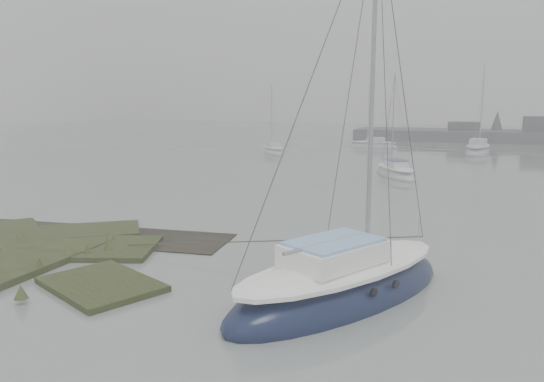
# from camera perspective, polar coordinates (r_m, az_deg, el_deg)

# --- Properties ---
(ground) EXTENTS (160.00, 160.00, 0.00)m
(ground) POSITION_cam_1_polar(r_m,az_deg,el_deg) (44.23, 6.49, 2.74)
(ground) COLOR slate
(ground) RESTS_ON ground
(sailboat_main) EXTENTS (6.20, 8.22, 11.24)m
(sailboat_main) POSITION_cam_1_polar(r_m,az_deg,el_deg) (14.88, 7.50, -10.24)
(sailboat_main) COLOR #101834
(sailboat_main) RESTS_ON ground
(sailboat_white) EXTENTS (4.29, 5.72, 7.81)m
(sailboat_white) POSITION_cam_1_polar(r_m,az_deg,el_deg) (38.60, 13.09, 1.88)
(sailboat_white) COLOR silver
(sailboat_white) RESTS_ON ground
(sailboat_far_a) EXTENTS (4.26, 5.22, 7.26)m
(sailboat_far_a) POSITION_cam_1_polar(r_m,az_deg,el_deg) (53.93, 0.15, 4.32)
(sailboat_far_a) COLOR silver
(sailboat_far_a) RESTS_ON ground
(sailboat_far_b) EXTENTS (3.17, 7.12, 9.71)m
(sailboat_far_b) POSITION_cam_1_polar(r_m,az_deg,el_deg) (57.38, 21.27, 4.07)
(sailboat_far_b) COLOR #A2A7AC
(sailboat_far_b) RESTS_ON ground
(sailboat_far_c) EXTENTS (5.55, 2.16, 7.67)m
(sailboat_far_c) POSITION_cam_1_polar(r_m,az_deg,el_deg) (60.95, 10.88, 4.80)
(sailboat_far_c) COLOR #A8ABB1
(sailboat_far_c) RESTS_ON ground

